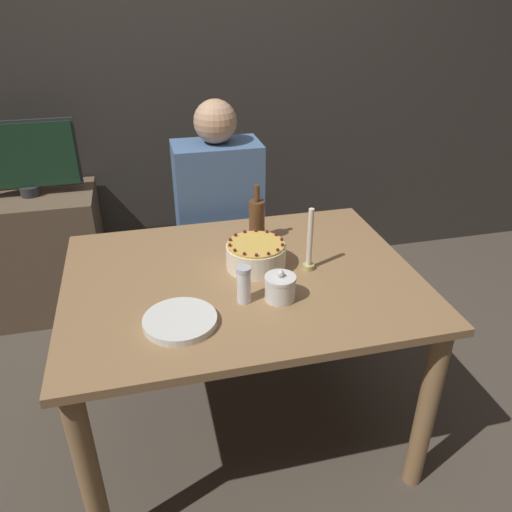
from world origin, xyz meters
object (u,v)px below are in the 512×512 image
Objects in this scene: cake at (256,255)px; sugar_bowl at (280,288)px; candle at (309,246)px; sugar_shaker at (244,284)px; bottle at (257,220)px; tv_monitor at (22,158)px; person_man_blue_shirt at (220,243)px.

sugar_bowl reaches higher than cake.
sugar_shaker is at bearing -151.15° from candle.
bottle is (0.05, 0.20, 0.04)m from cake.
sugar_bowl is (0.03, -0.23, -0.00)m from cake.
tv_monitor is at bearing 134.78° from candle.
person_man_blue_shirt is at bearing 94.07° from sugar_bowl.
candle is 0.30m from bottle.
cake is 0.22m from bottle.
sugar_bowl is 0.85× the size of sugar_shaker.
candle reaches higher than sugar_shaker.
person_man_blue_shirt reaches higher than tv_monitor.
person_man_blue_shirt reaches higher than sugar_bowl.
bottle reaches higher than cake.
sugar_bowl is 0.24m from candle.
sugar_bowl is at bearing -93.44° from bottle.
cake is at bearing 93.10° from person_man_blue_shirt.
person_man_blue_shirt is at bearing 85.92° from sugar_shaker.
candle is at bearing -45.22° from tv_monitor.
bottle is (0.03, 0.43, 0.05)m from sugar_bowl.
sugar_bowl is at bearing -53.30° from tv_monitor.
tv_monitor is at bearing 138.83° from bottle.
cake is at bearing -104.47° from bottle.
cake is 0.91× the size of bottle.
bottle is (-0.13, 0.27, -0.00)m from candle.
sugar_bowl is 0.46× the size of bottle.
tv_monitor reaches higher than bottle.
bottle reaches higher than sugar_shaker.
person_man_blue_shirt is (-0.03, 0.62, -0.26)m from cake.
bottle is 1.33m from tv_monitor.
candle is 1.61m from tv_monitor.
candle is at bearing -63.71° from bottle.
tv_monitor is (-1.00, 0.88, 0.06)m from bottle.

